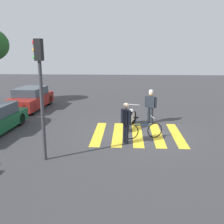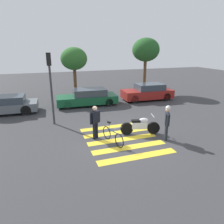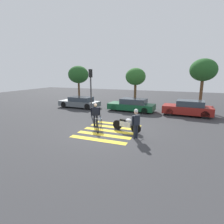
{
  "view_description": "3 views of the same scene",
  "coord_description": "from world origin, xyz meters",
  "px_view_note": "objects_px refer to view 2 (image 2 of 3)",
  "views": [
    {
      "loc": [
        -11.73,
        0.51,
        3.8
      ],
      "look_at": [
        0.56,
        1.21,
        0.9
      ],
      "focal_mm": 42.45,
      "sensor_mm": 36.0,
      "label": 1
    },
    {
      "loc": [
        -3.56,
        -8.86,
        4.5
      ],
      "look_at": [
        -0.07,
        1.44,
        1.02
      ],
      "focal_mm": 33.23,
      "sensor_mm": 36.0,
      "label": 2
    },
    {
      "loc": [
        4.41,
        -10.68,
        3.81
      ],
      "look_at": [
        -0.14,
        0.93,
        1.1
      ],
      "focal_mm": 28.67,
      "sensor_mm": 36.0,
      "label": 3
    }
  ],
  "objects_px": {
    "officer_by_motorcycle": "(95,120)",
    "leaning_bicycle": "(113,136)",
    "car_green_compact": "(88,97)",
    "traffic_light_pole": "(50,77)",
    "car_grey_coupe": "(3,105)",
    "police_motorcycle": "(140,126)",
    "car_maroon_wagon": "(148,92)",
    "officer_on_foot": "(167,120)"
  },
  "relations": [
    {
      "from": "officer_by_motorcycle",
      "to": "leaning_bicycle",
      "type": "bearing_deg",
      "value": -48.6
    },
    {
      "from": "car_green_compact",
      "to": "traffic_light_pole",
      "type": "xyz_separation_m",
      "value": [
        -2.83,
        -3.48,
        2.17
      ]
    },
    {
      "from": "car_grey_coupe",
      "to": "traffic_light_pole",
      "type": "distance_m",
      "value": 4.98
    },
    {
      "from": "police_motorcycle",
      "to": "car_green_compact",
      "type": "xyz_separation_m",
      "value": [
        -1.39,
        6.55,
        0.16
      ]
    },
    {
      "from": "car_green_compact",
      "to": "car_grey_coupe",
      "type": "bearing_deg",
      "value": -177.0
    },
    {
      "from": "car_maroon_wagon",
      "to": "car_grey_coupe",
      "type": "bearing_deg",
      "value": -178.5
    },
    {
      "from": "leaning_bicycle",
      "to": "car_maroon_wagon",
      "type": "xyz_separation_m",
      "value": [
        5.63,
        7.06,
        0.3
      ]
    },
    {
      "from": "police_motorcycle",
      "to": "leaning_bicycle",
      "type": "height_order",
      "value": "police_motorcycle"
    },
    {
      "from": "police_motorcycle",
      "to": "traffic_light_pole",
      "type": "bearing_deg",
      "value": 144.0
    },
    {
      "from": "car_green_compact",
      "to": "car_maroon_wagon",
      "type": "relative_size",
      "value": 1.09
    },
    {
      "from": "leaning_bicycle",
      "to": "officer_on_foot",
      "type": "relative_size",
      "value": 0.96
    },
    {
      "from": "leaning_bicycle",
      "to": "car_green_compact",
      "type": "height_order",
      "value": "car_green_compact"
    },
    {
      "from": "officer_by_motorcycle",
      "to": "car_green_compact",
      "type": "bearing_deg",
      "value": 81.13
    },
    {
      "from": "officer_by_motorcycle",
      "to": "car_grey_coupe",
      "type": "height_order",
      "value": "officer_by_motorcycle"
    },
    {
      "from": "officer_on_foot",
      "to": "officer_by_motorcycle",
      "type": "bearing_deg",
      "value": 158.53
    },
    {
      "from": "police_motorcycle",
      "to": "officer_by_motorcycle",
      "type": "distance_m",
      "value": 2.44
    },
    {
      "from": "police_motorcycle",
      "to": "car_green_compact",
      "type": "height_order",
      "value": "car_green_compact"
    },
    {
      "from": "leaning_bicycle",
      "to": "officer_by_motorcycle",
      "type": "height_order",
      "value": "officer_by_motorcycle"
    },
    {
      "from": "officer_on_foot",
      "to": "car_maroon_wagon",
      "type": "relative_size",
      "value": 0.41
    },
    {
      "from": "car_green_compact",
      "to": "car_maroon_wagon",
      "type": "xyz_separation_m",
      "value": [
        5.3,
        -0.02,
        0.05
      ]
    },
    {
      "from": "officer_by_motorcycle",
      "to": "car_green_compact",
      "type": "relative_size",
      "value": 0.36
    },
    {
      "from": "officer_by_motorcycle",
      "to": "car_grey_coupe",
      "type": "bearing_deg",
      "value": 129.69
    },
    {
      "from": "police_motorcycle",
      "to": "traffic_light_pole",
      "type": "relative_size",
      "value": 0.5
    },
    {
      "from": "officer_on_foot",
      "to": "officer_by_motorcycle",
      "type": "distance_m",
      "value": 3.52
    },
    {
      "from": "officer_by_motorcycle",
      "to": "traffic_light_pole",
      "type": "height_order",
      "value": "traffic_light_pole"
    },
    {
      "from": "leaning_bicycle",
      "to": "traffic_light_pole",
      "type": "bearing_deg",
      "value": 124.78
    },
    {
      "from": "officer_by_motorcycle",
      "to": "car_green_compact",
      "type": "distance_m",
      "value": 6.42
    },
    {
      "from": "car_grey_coupe",
      "to": "traffic_light_pole",
      "type": "bearing_deg",
      "value": -45.11
    },
    {
      "from": "officer_by_motorcycle",
      "to": "car_maroon_wagon",
      "type": "height_order",
      "value": "officer_by_motorcycle"
    },
    {
      "from": "officer_on_foot",
      "to": "traffic_light_pole",
      "type": "distance_m",
      "value": 6.82
    },
    {
      "from": "leaning_bicycle",
      "to": "car_green_compact",
      "type": "bearing_deg",
      "value": 87.34
    },
    {
      "from": "police_motorcycle",
      "to": "officer_on_foot",
      "type": "distance_m",
      "value": 1.52
    },
    {
      "from": "police_motorcycle",
      "to": "officer_on_foot",
      "type": "relative_size",
      "value": 1.15
    },
    {
      "from": "leaning_bicycle",
      "to": "traffic_light_pole",
      "type": "xyz_separation_m",
      "value": [
        -2.5,
        3.6,
        2.42
      ]
    },
    {
      "from": "leaning_bicycle",
      "to": "officer_on_foot",
      "type": "height_order",
      "value": "officer_on_foot"
    },
    {
      "from": "leaning_bicycle",
      "to": "car_green_compact",
      "type": "distance_m",
      "value": 7.09
    },
    {
      "from": "police_motorcycle",
      "to": "car_maroon_wagon",
      "type": "xyz_separation_m",
      "value": [
        3.91,
        6.53,
        0.21
      ]
    },
    {
      "from": "leaning_bicycle",
      "to": "officer_on_foot",
      "type": "bearing_deg",
      "value": -11.68
    },
    {
      "from": "police_motorcycle",
      "to": "officer_by_motorcycle",
      "type": "bearing_deg",
      "value": 174.91
    },
    {
      "from": "car_maroon_wagon",
      "to": "leaning_bicycle",
      "type": "bearing_deg",
      "value": -128.56
    },
    {
      "from": "officer_on_foot",
      "to": "traffic_light_pole",
      "type": "relative_size",
      "value": 0.43
    },
    {
      "from": "police_motorcycle",
      "to": "car_maroon_wagon",
      "type": "bearing_deg",
      "value": 59.07
    }
  ]
}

